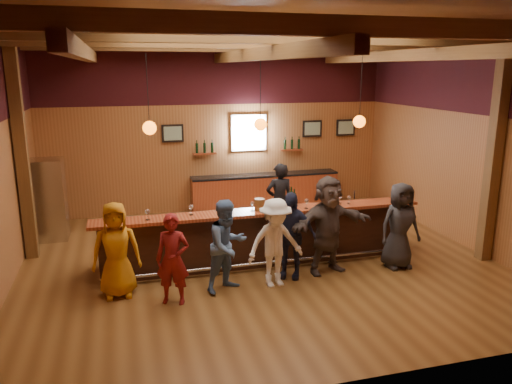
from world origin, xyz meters
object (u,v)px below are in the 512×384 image
at_px(back_bar_cabinet, 265,191).
at_px(customer_dark, 400,226).
at_px(customer_denim, 228,246).
at_px(customer_orange, 116,250).
at_px(customer_redvest, 173,259).
at_px(ice_bucket, 260,204).
at_px(bar_counter, 259,234).
at_px(customer_brown, 328,225).
at_px(customer_navy, 290,235).
at_px(bartender, 279,201).
at_px(customer_white, 275,243).
at_px(stainless_fridge, 49,199).
at_px(bottle_a, 294,199).

bearing_deg(back_bar_cabinet, customer_dark, -74.55).
xyz_separation_m(back_bar_cabinet, customer_denim, (-2.07, -4.77, 0.32)).
xyz_separation_m(customer_orange, customer_redvest, (0.86, -0.51, -0.06)).
bearing_deg(ice_bucket, bar_counter, 77.26).
height_order(customer_brown, ice_bucket, customer_brown).
relative_size(back_bar_cabinet, customer_redvest, 2.68).
distance_m(bar_counter, customer_dark, 2.70).
xyz_separation_m(customer_navy, bartender, (0.47, 2.07, 0.06)).
bearing_deg(customer_navy, customer_denim, -139.16).
height_order(customer_navy, customer_brown, customer_brown).
distance_m(customer_orange, customer_white, 2.66).
bearing_deg(customer_brown, customer_orange, 168.77).
bearing_deg(customer_redvest, customer_denim, 34.84).
xyz_separation_m(back_bar_cabinet, customer_navy, (-0.87, -4.53, 0.32)).
height_order(stainless_fridge, customer_dark, stainless_fridge).
bearing_deg(back_bar_cabinet, bartender, -99.23).
height_order(customer_brown, bartender, customer_brown).
distance_m(customer_white, customer_brown, 1.17).
bearing_deg(bar_counter, stainless_fridge, 149.24).
bearing_deg(bar_counter, customer_dark, -23.35).
xyz_separation_m(customer_redvest, customer_navy, (2.15, 0.49, 0.05)).
distance_m(stainless_fridge, customer_denim, 4.87).
height_order(back_bar_cabinet, customer_redvest, customer_redvest).
height_order(customer_redvest, bartender, bartender).
bearing_deg(customer_white, bar_counter, 79.52).
distance_m(stainless_fridge, customer_orange, 3.68).
relative_size(customer_brown, customer_dark, 1.11).
xyz_separation_m(back_bar_cabinet, stainless_fridge, (-5.30, -1.12, 0.42)).
relative_size(back_bar_cabinet, bartender, 2.34).
bearing_deg(customer_navy, ice_bucket, 148.95).
distance_m(customer_orange, ice_bucket, 2.74).
bearing_deg(back_bar_cabinet, customer_navy, -100.90).
xyz_separation_m(back_bar_cabinet, ice_bucket, (-1.25, -3.86, 0.74)).
distance_m(customer_navy, bartender, 2.12).
bearing_deg(customer_orange, bartender, 30.63).
xyz_separation_m(customer_redvest, customer_dark, (4.30, 0.39, 0.08)).
distance_m(customer_orange, customer_denim, 1.83).
bearing_deg(bottle_a, bartender, 84.79).
bearing_deg(bottle_a, customer_denim, -146.45).
height_order(back_bar_cabinet, customer_white, customer_white).
distance_m(customer_redvest, customer_denim, 0.98).
height_order(bar_counter, customer_white, customer_white).
relative_size(bar_counter, stainless_fridge, 3.50).
relative_size(customer_orange, ice_bucket, 7.43).
height_order(customer_navy, bartender, bartender).
height_order(customer_dark, bartender, bartender).
xyz_separation_m(customer_redvest, bottle_a, (2.50, 1.28, 0.49)).
xyz_separation_m(customer_orange, ice_bucket, (2.63, 0.65, 0.41)).
xyz_separation_m(customer_orange, customer_brown, (3.76, 0.01, 0.11)).
bearing_deg(bartender, customer_orange, 28.78).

